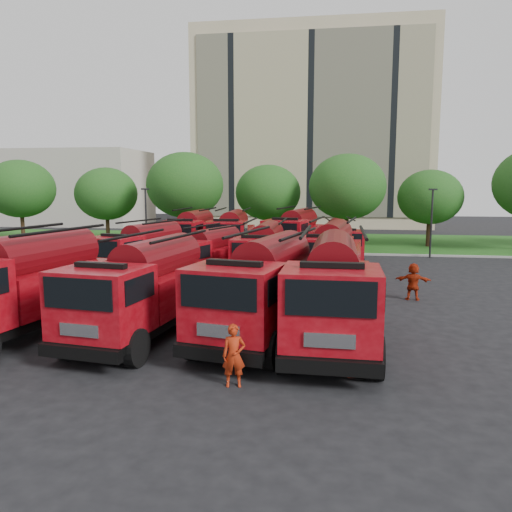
{
  "coord_description": "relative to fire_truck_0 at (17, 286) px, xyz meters",
  "views": [
    {
      "loc": [
        4.63,
        -21.02,
        5.35
      ],
      "look_at": [
        0.94,
        3.68,
        1.8
      ],
      "focal_mm": 35.0,
      "sensor_mm": 36.0,
      "label": 1
    }
  ],
  "objects": [
    {
      "name": "firefighter_1",
      "position": [
        9.1,
        -1.33,
        -1.84
      ],
      "size": [
        0.93,
        0.66,
        1.72
      ],
      "primitive_type": "imported",
      "rotation": [
        0.0,
        0.0,
        -0.26
      ],
      "color": "#9D230C",
      "rests_on": "ground"
    },
    {
      "name": "fire_truck_7",
      "position": [
        10.88,
        10.53,
        -0.12
      ],
      "size": [
        3.57,
        7.78,
        3.42
      ],
      "rotation": [
        0.0,
        0.0,
        -0.13
      ],
      "color": "black",
      "rests_on": "ground"
    },
    {
      "name": "fire_truck_6",
      "position": [
        7.32,
        10.67,
        -0.17
      ],
      "size": [
        2.7,
        7.28,
        3.31
      ],
      "rotation": [
        0.0,
        0.0,
        0.0
      ],
      "color": "black",
      "rests_on": "ground"
    },
    {
      "name": "fire_truck_4",
      "position": [
        0.3,
        10.96,
        -0.22
      ],
      "size": [
        4.08,
        7.42,
        3.21
      ],
      "rotation": [
        0.0,
        0.0,
        -0.25
      ],
      "color": "black",
      "rests_on": "ground"
    },
    {
      "name": "apartment_building",
      "position": [
        8.19,
        53.23,
        10.66
      ],
      "size": [
        30.0,
        14.18,
        25.0
      ],
      "color": "#C6B393",
      "rests_on": "ground"
    },
    {
      "name": "fire_truck_5",
      "position": [
        4.05,
        10.83,
        -0.34
      ],
      "size": [
        4.02,
        6.88,
        2.97
      ],
      "rotation": [
        0.0,
        0.0,
        -0.29
      ],
      "color": "black",
      "rests_on": "ground"
    },
    {
      "name": "tree_4",
      "position": [
        12.19,
        27.79,
        3.38
      ],
      "size": [
        6.55,
        6.55,
        8.01
      ],
      "color": "#382314",
      "rests_on": "ground"
    },
    {
      "name": "fire_truck_2",
      "position": [
        8.54,
        1.15,
        -0.05
      ],
      "size": [
        4.13,
        8.15,
        3.54
      ],
      "rotation": [
        0.0,
        0.0,
        -0.2
      ],
      "color": "black",
      "rests_on": "ground"
    },
    {
      "name": "fire_truck_0",
      "position": [
        0.0,
        0.0,
        0.0
      ],
      "size": [
        4.06,
        8.36,
        3.65
      ],
      "rotation": [
        0.0,
        0.0,
        -0.17
      ],
      "color": "black",
      "rests_on": "ground"
    },
    {
      "name": "fire_truck_3",
      "position": [
        10.94,
        0.79,
        -0.01
      ],
      "size": [
        3.07,
        8.04,
        3.63
      ],
      "rotation": [
        0.0,
        0.0,
        -0.02
      ],
      "color": "black",
      "rests_on": "ground"
    },
    {
      "name": "tree_3",
      "position": [
        5.19,
        29.29,
        2.85
      ],
      "size": [
        5.88,
        5.88,
        7.19
      ],
      "color": "#382314",
      "rests_on": "ground"
    },
    {
      "name": "firefighter_3",
      "position": [
        12.19,
        3.07,
        -1.84
      ],
      "size": [
        1.04,
        1.0,
        1.47
      ],
      "primitive_type": "imported",
      "rotation": [
        0.0,
        0.0,
        3.86
      ],
      "color": "#9D230C",
      "rests_on": "ground"
    },
    {
      "name": "ground",
      "position": [
        6.19,
        5.29,
        -1.84
      ],
      "size": [
        140.0,
        140.0,
        0.0
      ],
      "primitive_type": "plane",
      "color": "black",
      "rests_on": "ground"
    },
    {
      "name": "lamp_post_1",
      "position": [
        18.19,
        22.49,
        1.06
      ],
      "size": [
        0.6,
        0.25,
        5.11
      ],
      "color": "black",
      "rests_on": "ground"
    },
    {
      "name": "tree_0",
      "position": [
        -17.81,
        27.29,
        3.18
      ],
      "size": [
        6.3,
        6.3,
        7.7
      ],
      "color": "#382314",
      "rests_on": "ground"
    },
    {
      "name": "lamp_post_0",
      "position": [
        -3.81,
        22.49,
        1.06
      ],
      "size": [
        0.6,
        0.25,
        5.11
      ],
      "color": "black",
      "rests_on": "ground"
    },
    {
      "name": "fire_truck_1",
      "position": [
        4.35,
        0.69,
        -0.11
      ],
      "size": [
        3.58,
        7.81,
        3.43
      ],
      "rotation": [
        0.0,
        0.0,
        -0.13
      ],
      "color": "black",
      "rests_on": "ground"
    },
    {
      "name": "firefighter_5",
      "position": [
        14.72,
        8.07,
        -1.84
      ],
      "size": [
        1.71,
        0.92,
        1.76
      ],
      "primitive_type": "imported",
      "rotation": [
        0.0,
        0.0,
        3.01
      ],
      "color": "#9D230C",
      "rests_on": "ground"
    },
    {
      "name": "tree_1",
      "position": [
        -9.81,
        28.29,
        2.71
      ],
      "size": [
        5.71,
        5.71,
        6.98
      ],
      "color": "#382314",
      "rests_on": "ground"
    },
    {
      "name": "firefighter_0",
      "position": [
        8.35,
        -3.18,
        -1.84
      ],
      "size": [
        0.7,
        0.57,
        1.7
      ],
      "primitive_type": "imported",
      "rotation": [
        0.0,
        0.0,
        0.2
      ],
      "color": "#9D230C",
      "rests_on": "ground"
    },
    {
      "name": "fire_truck_10",
      "position": [
        8.31,
        20.13,
        -0.02
      ],
      "size": [
        4.18,
        8.3,
        3.61
      ],
      "rotation": [
        0.0,
        0.0,
        -0.19
      ],
      "color": "black",
      "rests_on": "ground"
    },
    {
      "name": "firefighter_2",
      "position": [
        11.44,
        -2.0,
        -1.84
      ],
      "size": [
        0.9,
        1.12,
        1.68
      ],
      "primitive_type": "imported",
      "rotation": [
        0.0,
        0.0,
        1.97
      ],
      "color": "#9D230C",
      "rests_on": "ground"
    },
    {
      "name": "side_building",
      "position": [
        -23.81,
        49.29,
        3.16
      ],
      "size": [
        18.0,
        12.0,
        10.0
      ],
      "primitive_type": "cube",
      "color": "#AAA397",
      "rests_on": "ground"
    },
    {
      "name": "fire_truck_11",
      "position": [
        11.48,
        18.15,
        -0.33
      ],
      "size": [
        2.92,
        6.77,
        2.99
      ],
      "rotation": [
        0.0,
        0.0,
        0.1
      ],
      "color": "black",
      "rests_on": "ground"
    },
    {
      "name": "tree_5",
      "position": [
        19.19,
        28.79,
        2.51
      ],
      "size": [
        5.46,
        5.46,
        6.68
      ],
      "color": "#382314",
      "rests_on": "ground"
    },
    {
      "name": "curb",
      "position": [
        6.19,
        23.19,
        -1.77
      ],
      "size": [
        70.0,
        0.3,
        0.14
      ],
      "primitive_type": "cube",
      "color": "gray",
      "rests_on": "ground"
    },
    {
      "name": "lawn",
      "position": [
        6.19,
        31.29,
        -1.78
      ],
      "size": [
        70.0,
        16.0,
        0.12
      ],
      "primitive_type": "cube",
      "color": "#174512",
      "rests_on": "ground"
    },
    {
      "name": "fire_truck_9",
      "position": [
        3.75,
        19.64,
        -0.08
      ],
      "size": [
        3.13,
        7.81,
        3.5
      ],
      "rotation": [
        0.0,
        0.0,
        0.05
      ],
      "color": "black",
      "rests_on": "ground"
    },
    {
      "name": "tree_2",
      "position": [
        -1.81,
        26.79,
        3.52
      ],
      "size": [
        6.72,
        6.72,
        8.22
      ],
      "color": "#382314",
      "rests_on": "ground"
    },
    {
      "name": "fire_truck_8",
      "position": [
        0.87,
        19.16,
        -0.07
      ],
      "size": [
        2.93,
        7.75,
        3.51
      ],
      "rotation": [
        0.0,
        0.0,
        -0.01
      ],
      "color": "black",
      "rests_on": "ground"
    },
    {
      "name": "firefighter_4",
      "position": [
        0.61,
        8.18,
        -1.84
      ],
      "size": [
        1.07,
        0.95,
        1.83
      ],
      "primitive_type": "imported",
      "rotation": [
        0.0,
        0.0,
        2.64
      ],
      "color": "black",
      "rests_on": "ground"
    }
  ]
}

